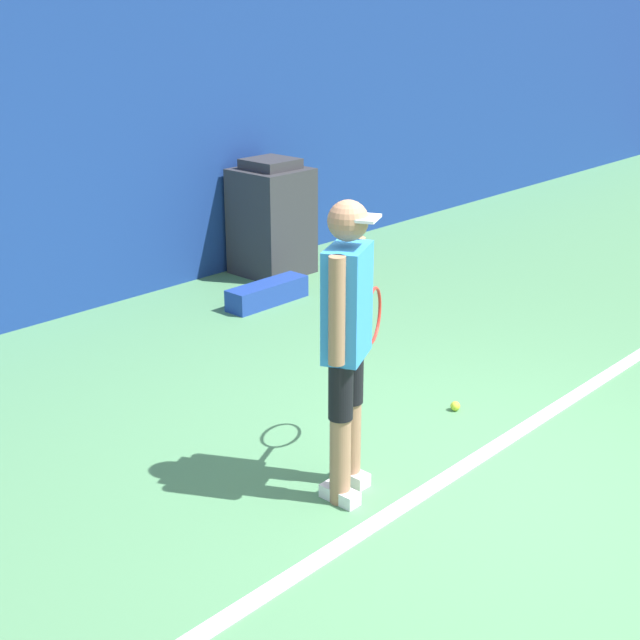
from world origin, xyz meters
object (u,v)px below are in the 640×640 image
at_px(tennis_ball, 455,406).
at_px(equipment_bag, 267,293).
at_px(tennis_player, 348,336).
at_px(covered_chair, 272,219).

bearing_deg(tennis_ball, equipment_bag, 74.84).
distance_m(tennis_player, covered_chair, 4.45).
relative_size(tennis_player, covered_chair, 1.45).
distance_m(tennis_ball, covered_chair, 3.66).
xyz_separation_m(tennis_player, equipment_bag, (2.03, 2.77, -0.86)).
bearing_deg(tennis_ball, tennis_player, -173.69).
distance_m(tennis_ball, equipment_bag, 2.72).
height_order(covered_chair, equipment_bag, covered_chair).
relative_size(tennis_ball, equipment_bag, 0.08).
height_order(tennis_player, equipment_bag, tennis_player).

